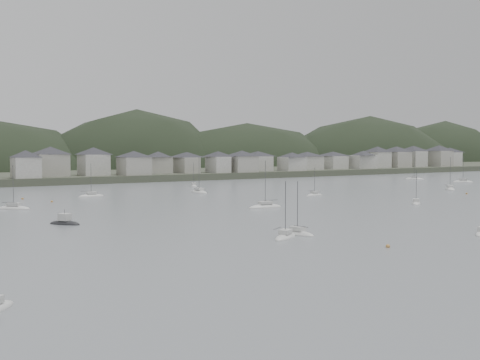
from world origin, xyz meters
TOP-DOWN VIEW (x-y plane):
  - ground at (0.00, 0.00)m, footprint 900.00×900.00m
  - far_shore_land at (0.00, 295.00)m, footprint 900.00×250.00m
  - forested_ridge at (4.83, 269.40)m, footprint 851.55×103.94m
  - waterfront_town at (50.59, 183.34)m, footprint 451.48×28.46m
  - moored_fleet at (-6.92, 66.76)m, footprint 253.90×165.08m
  - motor_launch_far at (-55.95, 51.10)m, footprint 6.14×7.08m
  - mooring_buoys at (-1.22, 53.66)m, footprint 126.78×119.05m

SIDE VIEW (x-z plane):
  - forested_ridge at x=4.83m, z-range -62.57..40.00m
  - ground at x=0.00m, z-range 0.00..0.00m
  - mooring_buoys at x=-1.22m, z-range -0.20..0.50m
  - moored_fleet at x=-6.92m, z-range -6.22..6.58m
  - motor_launch_far at x=-55.95m, z-range -1.54..2.14m
  - far_shore_land at x=0.00m, z-range 0.00..3.00m
  - waterfront_town at x=50.59m, z-range 2.20..15.12m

